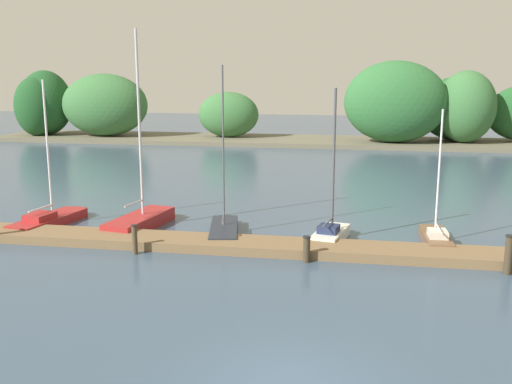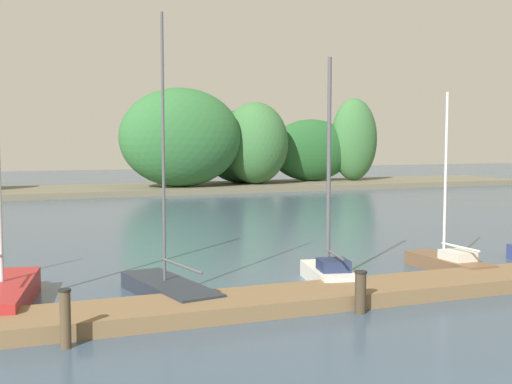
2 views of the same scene
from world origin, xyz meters
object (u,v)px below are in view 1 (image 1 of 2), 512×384
(sailboat_1, at_px, (142,218))
(mooring_piling_1, at_px, (135,239))
(sailboat_2, at_px, (224,228))
(sailboat_4, at_px, (435,236))
(sailboat_3, at_px, (331,231))
(mooring_piling_2, at_px, (307,249))
(mooring_piling_3, at_px, (509,255))
(sailboat_0, at_px, (50,219))

(sailboat_1, relative_size, mooring_piling_1, 7.50)
(sailboat_2, relative_size, sailboat_4, 1.32)
(sailboat_3, height_order, mooring_piling_1, sailboat_3)
(sailboat_2, relative_size, sailboat_3, 1.15)
(sailboat_3, height_order, mooring_piling_2, sailboat_3)
(sailboat_1, xyz_separation_m, sailboat_4, (12.18, -0.32, -0.11))
(sailboat_2, bearing_deg, mooring_piling_3, -117.48)
(sailboat_0, height_order, mooring_piling_3, sailboat_0)
(sailboat_1, distance_m, sailboat_4, 12.19)
(mooring_piling_1, bearing_deg, mooring_piling_3, 0.33)
(sailboat_2, distance_m, sailboat_4, 8.43)
(mooring_piling_1, bearing_deg, sailboat_3, 23.05)
(mooring_piling_2, bearing_deg, mooring_piling_1, -178.64)
(sailboat_1, distance_m, mooring_piling_3, 14.55)
(sailboat_2, xyz_separation_m, sailboat_3, (4.38, -0.13, 0.12))
(sailboat_2, height_order, mooring_piling_3, sailboat_2)
(sailboat_4, bearing_deg, mooring_piling_2, 121.88)
(sailboat_0, relative_size, mooring_piling_1, 5.66)
(sailboat_3, relative_size, mooring_piling_1, 5.40)
(sailboat_2, bearing_deg, mooring_piling_2, -140.07)
(sailboat_2, bearing_deg, sailboat_1, 71.16)
(sailboat_2, relative_size, mooring_piling_1, 6.19)
(sailboat_2, relative_size, mooring_piling_3, 5.15)
(mooring_piling_1, bearing_deg, sailboat_0, 148.04)
(sailboat_1, relative_size, sailboat_3, 1.39)
(sailboat_1, bearing_deg, sailboat_0, 105.21)
(sailboat_2, xyz_separation_m, mooring_piling_2, (3.67, -2.97, 0.21))
(sailboat_3, bearing_deg, sailboat_4, -73.62)
(sailboat_0, bearing_deg, sailboat_4, -79.54)
(sailboat_3, bearing_deg, sailboat_1, 97.44)
(sailboat_4, distance_m, mooring_piling_2, 5.71)
(sailboat_0, bearing_deg, sailboat_2, -80.70)
(mooring_piling_1, bearing_deg, sailboat_1, 107.03)
(mooring_piling_3, bearing_deg, sailboat_1, 165.86)
(sailboat_1, bearing_deg, mooring_piling_3, -94.20)
(mooring_piling_2, bearing_deg, sailboat_4, 33.53)
(sailboat_4, relative_size, mooring_piling_3, 3.91)
(sailboat_0, relative_size, sailboat_4, 1.20)
(sailboat_3, xyz_separation_m, mooring_piling_3, (5.97, -2.91, 0.28))
(sailboat_3, distance_m, mooring_piling_2, 2.93)
(sailboat_3, xyz_separation_m, sailboat_4, (4.05, 0.31, -0.10))
(sailboat_1, height_order, sailboat_4, sailboat_1)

